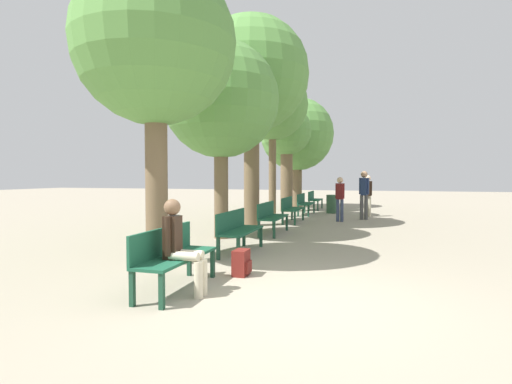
# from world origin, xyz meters

# --- Properties ---
(ground_plane) EXTENTS (80.00, 80.00, 0.00)m
(ground_plane) POSITION_xyz_m (0.00, 0.00, 0.00)
(ground_plane) COLOR gray
(bench_row_0) EXTENTS (0.49, 1.66, 0.86)m
(bench_row_0) POSITION_xyz_m (-1.71, 0.07, 0.52)
(bench_row_0) COLOR #195138
(bench_row_0) RESTS_ON ground_plane
(bench_row_1) EXTENTS (0.49, 1.66, 0.86)m
(bench_row_1) POSITION_xyz_m (-1.71, 2.88, 0.52)
(bench_row_1) COLOR #195138
(bench_row_1) RESTS_ON ground_plane
(bench_row_2) EXTENTS (0.49, 1.66, 0.86)m
(bench_row_2) POSITION_xyz_m (-1.71, 5.68, 0.52)
(bench_row_2) COLOR #195138
(bench_row_2) RESTS_ON ground_plane
(bench_row_3) EXTENTS (0.49, 1.66, 0.86)m
(bench_row_3) POSITION_xyz_m (-1.71, 8.49, 0.52)
(bench_row_3) COLOR #195138
(bench_row_3) RESTS_ON ground_plane
(bench_row_4) EXTENTS (0.49, 1.66, 0.86)m
(bench_row_4) POSITION_xyz_m (-1.71, 11.29, 0.52)
(bench_row_4) COLOR #195138
(bench_row_4) RESTS_ON ground_plane
(bench_row_5) EXTENTS (0.49, 1.66, 0.86)m
(bench_row_5) POSITION_xyz_m (-1.71, 14.09, 0.52)
(bench_row_5) COLOR #195138
(bench_row_5) RESTS_ON ground_plane
(tree_row_0) EXTENTS (2.86, 2.86, 5.34)m
(tree_row_0) POSITION_xyz_m (-2.74, 1.45, 3.86)
(tree_row_0) COLOR brown
(tree_row_0) RESTS_ON ground_plane
(tree_row_1) EXTENTS (2.94, 2.94, 4.99)m
(tree_row_1) POSITION_xyz_m (-2.74, 4.60, 3.48)
(tree_row_1) COLOR brown
(tree_row_1) RESTS_ON ground_plane
(tree_row_2) EXTENTS (3.62, 3.62, 6.61)m
(tree_row_2) POSITION_xyz_m (-2.74, 7.27, 4.74)
(tree_row_2) COLOR brown
(tree_row_2) RESTS_ON ground_plane
(tree_row_3) EXTENTS (2.72, 2.72, 5.68)m
(tree_row_3) POSITION_xyz_m (-2.74, 10.01, 4.28)
(tree_row_3) COLOR brown
(tree_row_3) RESTS_ON ground_plane
(tree_row_4) EXTENTS (2.20, 2.20, 4.72)m
(tree_row_4) POSITION_xyz_m (-2.74, 12.63, 3.46)
(tree_row_4) COLOR brown
(tree_row_4) RESTS_ON ground_plane
(tree_row_5) EXTENTS (3.69, 3.69, 5.55)m
(tree_row_5) POSITION_xyz_m (-2.74, 15.18, 3.68)
(tree_row_5) COLOR brown
(tree_row_5) RESTS_ON ground_plane
(person_seated) EXTENTS (0.58, 0.33, 1.28)m
(person_seated) POSITION_xyz_m (-1.48, -0.11, 0.69)
(person_seated) COLOR beige
(person_seated) RESTS_ON ground_plane
(backpack) EXTENTS (0.25, 0.33, 0.41)m
(backpack) POSITION_xyz_m (-1.03, 1.10, 0.20)
(backpack) COLOR maroon
(backpack) RESTS_ON ground_plane
(pedestrian_near) EXTENTS (0.36, 0.28, 1.76)m
(pedestrian_near) POSITION_xyz_m (0.66, 10.10, 1.01)
(pedestrian_near) COLOR #4C4C4C
(pedestrian_near) RESTS_ON ground_plane
(pedestrian_mid) EXTENTS (0.31, 0.22, 1.55)m
(pedestrian_mid) POSITION_xyz_m (-0.12, 9.20, 0.89)
(pedestrian_mid) COLOR #384260
(pedestrian_mid) RESTS_ON ground_plane
(pedestrian_far) EXTENTS (0.33, 0.28, 1.61)m
(pedestrian_far) POSITION_xyz_m (0.78, 11.21, 0.92)
(pedestrian_far) COLOR beige
(pedestrian_far) RESTS_ON ground_plane
(trash_bin) EXTENTS (0.45, 0.45, 0.78)m
(trash_bin) POSITION_xyz_m (-0.71, 12.33, 0.39)
(trash_bin) COLOR #2D5138
(trash_bin) RESTS_ON ground_plane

